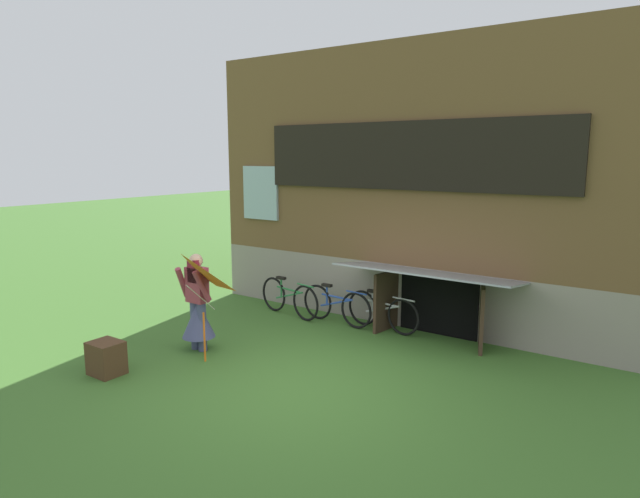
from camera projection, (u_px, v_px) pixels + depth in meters
The scene contains 8 objects.
ground_plane at pixel (302, 383), 7.42m from camera, with size 60.00×60.00×0.00m, color #3D6B28.
log_house at pixel (462, 182), 11.63m from camera, with size 8.39×6.60×5.01m.
person at pixel (198, 310), 8.57m from camera, with size 0.61×0.52×1.56m.
kite at pixel (182, 281), 7.90m from camera, with size 1.03×0.99×1.57m.
bicycle_silver at pixel (382, 311), 9.61m from camera, with size 1.51×0.24×0.69m.
bicycle_blue at pixel (336, 305), 9.97m from camera, with size 1.56×0.18×0.71m.
bicycle_green at pixel (289, 298), 10.47m from camera, with size 1.59×0.34×0.73m.
wooden_crate at pixel (106, 358), 7.67m from camera, with size 0.45×0.38×0.48m, color #4C331E.
Camera 1 is at (4.20, -5.60, 3.07)m, focal length 30.51 mm.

